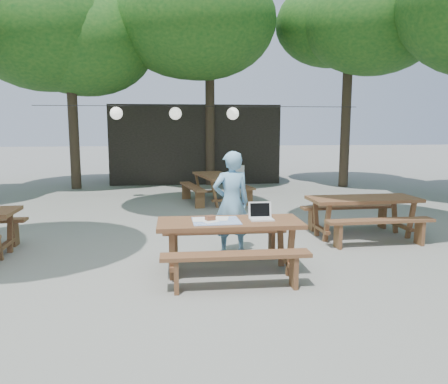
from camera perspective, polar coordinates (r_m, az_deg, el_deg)
ground at (r=6.64m, az=-4.15°, el=-9.44°), size 80.00×80.00×0.00m
pavilion at (r=16.84m, az=-3.94°, el=6.36°), size 6.00×3.00×2.80m
main_picnic_table at (r=6.16m, az=0.73°, el=-7.07°), size 2.00×1.58×0.75m
picnic_table_ne at (r=8.52m, az=17.64°, el=-3.09°), size 2.03×1.65×0.75m
picnic_table_far_e at (r=11.86m, az=-1.08°, el=0.53°), size 1.93×2.18×0.75m
woman at (r=7.02m, az=0.95°, el=-1.42°), size 0.66×0.48×1.67m
plastic_chair at (r=12.93m, az=1.50°, el=0.62°), size 0.57×0.57×0.90m
laptop at (r=6.19m, az=4.83°, el=-3.00°), size 0.33×0.27×0.24m
tabletop_clutter at (r=6.06m, az=-1.26°, el=-3.70°), size 0.66×0.57×0.08m
paper_lanterns at (r=12.31m, az=-6.30°, el=10.18°), size 9.00×0.34×0.38m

